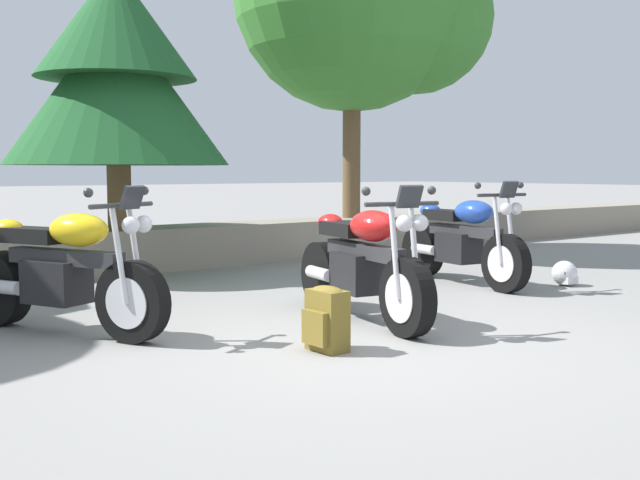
{
  "coord_description": "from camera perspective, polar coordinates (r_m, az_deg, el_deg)",
  "views": [
    {
      "loc": [
        -3.61,
        -4.28,
        1.29
      ],
      "look_at": [
        0.61,
        1.2,
        0.65
      ],
      "focal_mm": 42.42,
      "sensor_mm": 36.0,
      "label": 1
    }
  ],
  "objects": [
    {
      "name": "motorcycle_yellow_near_left",
      "position": [
        6.27,
        -18.8,
        -2.36
      ],
      "size": [
        1.1,
        1.93,
        1.18
      ],
      "color": "black",
      "rests_on": "ground"
    },
    {
      "name": "motorcycle_red_centre",
      "position": [
        6.44,
        3.22,
        -1.89
      ],
      "size": [
        0.74,
        2.05,
        1.18
      ],
      "color": "black",
      "rests_on": "ground"
    },
    {
      "name": "rider_helmet",
      "position": [
        8.9,
        18.0,
        -2.42
      ],
      "size": [
        0.28,
        0.28,
        0.28
      ],
      "color": "silver",
      "rests_on": "ground"
    },
    {
      "name": "ground_plane",
      "position": [
        5.74,
        2.52,
        -7.69
      ],
      "size": [
        120.0,
        120.0,
        0.0
      ],
      "primitive_type": "plane",
      "color": "gray"
    },
    {
      "name": "stone_wall",
      "position": [
        9.82,
        -15.82,
        -0.85
      ],
      "size": [
        36.0,
        0.8,
        0.55
      ],
      "primitive_type": "cube",
      "color": "gray",
      "rests_on": "ground"
    },
    {
      "name": "motorcycle_blue_far_right",
      "position": [
        8.7,
        10.72,
        -0.11
      ],
      "size": [
        0.67,
        2.06,
        1.18
      ],
      "color": "black",
      "rests_on": "ground"
    },
    {
      "name": "pine_tree_mid_right",
      "position": [
        9.79,
        -15.12,
        12.3
      ],
      "size": [
        2.72,
        2.72,
        3.23
      ],
      "color": "brown",
      "rests_on": "stone_wall"
    },
    {
      "name": "rider_backpack",
      "position": [
        5.41,
        0.5,
        -5.86
      ],
      "size": [
        0.27,
        0.31,
        0.47
      ],
      "color": "brown",
      "rests_on": "ground"
    }
  ]
}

